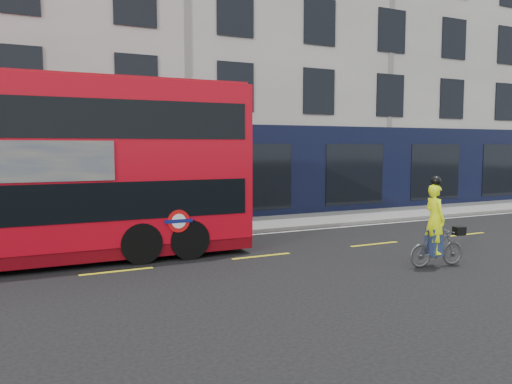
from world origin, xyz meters
TOP-DOWN VIEW (x-y plane):
  - ground at (0.00, 0.00)m, footprint 120.00×120.00m
  - pavement at (0.00, 6.50)m, footprint 60.00×3.00m
  - kerb at (0.00, 5.00)m, footprint 60.00×0.12m
  - building_terrace at (0.00, 12.94)m, footprint 50.00×10.07m
  - road_edge_line at (0.00, 4.70)m, footprint 58.00×0.10m
  - lane_dashes at (0.00, 1.50)m, footprint 58.00×0.12m
  - bus at (-6.06, 3.34)m, footprint 12.18×2.92m
  - cyclist at (3.53, -1.52)m, footprint 1.66×0.70m

SIDE VIEW (x-z plane):
  - ground at x=0.00m, z-range 0.00..0.00m
  - road_edge_line at x=0.00m, z-range 0.00..0.01m
  - lane_dashes at x=0.00m, z-range 0.00..0.01m
  - pavement at x=0.00m, z-range 0.00..0.12m
  - kerb at x=0.00m, z-range 0.00..0.13m
  - cyclist at x=3.53m, z-range -0.37..1.98m
  - bus at x=-6.06m, z-range 0.06..4.96m
  - building_terrace at x=0.00m, z-range -0.01..14.99m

